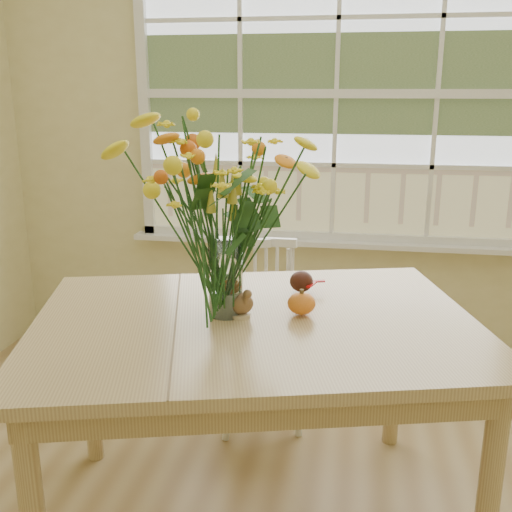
# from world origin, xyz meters

# --- Properties ---
(wall_back) EXTENTS (4.00, 0.02, 2.70)m
(wall_back) POSITION_xyz_m (0.00, 2.25, 1.35)
(wall_back) COLOR beige
(wall_back) RESTS_ON floor
(window) EXTENTS (2.42, 0.12, 1.74)m
(window) POSITION_xyz_m (0.00, 2.21, 1.53)
(window) COLOR silver
(window) RESTS_ON wall_back
(dining_table) EXTENTS (1.74, 1.44, 0.81)m
(dining_table) POSITION_xyz_m (-0.19, 0.61, 0.72)
(dining_table) COLOR tan
(dining_table) RESTS_ON floor
(windsor_chair) EXTENTS (0.49, 0.48, 0.86)m
(windsor_chair) POSITION_xyz_m (-0.31, 1.37, 0.49)
(windsor_chair) COLOR white
(windsor_chair) RESTS_ON floor
(flower_vase) EXTENTS (0.56, 0.56, 0.67)m
(flower_vase) POSITION_xyz_m (-0.30, 0.63, 1.22)
(flower_vase) COLOR white
(flower_vase) RESTS_ON dining_table
(pumpkin) EXTENTS (0.10, 0.10, 0.08)m
(pumpkin) POSITION_xyz_m (-0.04, 0.67, 0.85)
(pumpkin) COLOR orange
(pumpkin) RESTS_ON dining_table
(turkey_figurine) EXTENTS (0.10, 0.08, 0.12)m
(turkey_figurine) POSITION_xyz_m (-0.25, 0.62, 0.86)
(turkey_figurine) COLOR #CCB78C
(turkey_figurine) RESTS_ON dining_table
(dark_gourd) EXTENTS (0.13, 0.12, 0.08)m
(dark_gourd) POSITION_xyz_m (-0.06, 0.91, 0.85)
(dark_gourd) COLOR #38160F
(dark_gourd) RESTS_ON dining_table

